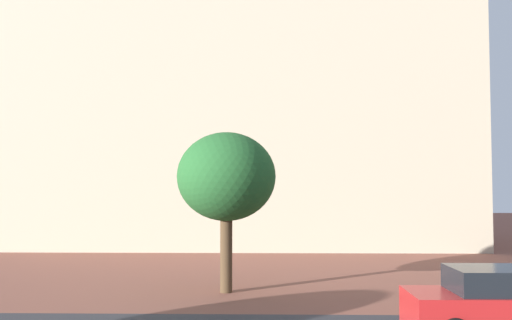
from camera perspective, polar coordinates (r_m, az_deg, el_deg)
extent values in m
cube|color=beige|center=(34.74, -1.64, 7.56)|extent=(26.06, 12.60, 19.21)
cylinder|color=beige|center=(33.02, -22.85, 10.30)|extent=(2.80, 2.80, 21.42)
cylinder|color=beige|center=(31.88, 19.51, 11.38)|extent=(2.80, 2.80, 22.14)
cube|color=red|center=(13.64, 24.72, -14.11)|extent=(4.33, 1.73, 0.82)
cube|color=black|center=(13.52, 24.66, -11.29)|extent=(2.43, 1.52, 0.54)
cylinder|color=black|center=(14.02, 17.73, -15.03)|extent=(0.64, 0.22, 0.64)
cylinder|color=#4C3823|center=(17.59, -3.12, -9.75)|extent=(0.39, 0.39, 2.40)
ellipsoid|color=#235B28|center=(17.47, -3.09, -1.73)|extent=(3.14, 3.14, 2.83)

